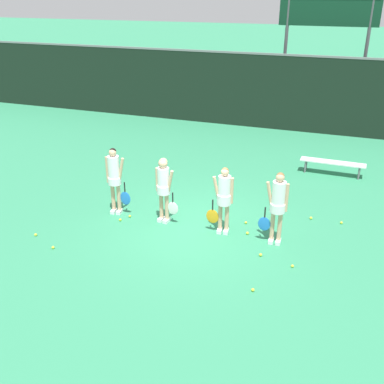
% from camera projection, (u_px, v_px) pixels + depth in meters
% --- Properties ---
extents(ground_plane, '(140.00, 140.00, 0.00)m').
position_uv_depth(ground_plane, '(194.00, 226.00, 11.31)').
color(ground_plane, '#2D7F56').
extents(fence_windscreen, '(60.00, 0.08, 3.10)m').
position_uv_depth(fence_windscreen, '(269.00, 92.00, 18.55)').
color(fence_windscreen, black).
rests_on(fence_windscreen, ground_plane).
extents(scoreboard, '(3.97, 0.15, 5.35)m').
position_uv_depth(scoreboard, '(328.00, 22.00, 18.26)').
color(scoreboard, '#515156').
rests_on(scoreboard, ground_plane).
extents(bench_courtside, '(2.02, 0.40, 0.44)m').
position_uv_depth(bench_courtside, '(333.00, 163.00, 14.27)').
color(bench_courtside, silver).
rests_on(bench_courtside, ground_plane).
extents(player_0, '(0.63, 0.34, 1.80)m').
position_uv_depth(player_0, '(115.00, 176.00, 11.55)').
color(player_0, tan).
rests_on(player_0, ground_plane).
extents(player_1, '(0.62, 0.34, 1.71)m').
position_uv_depth(player_1, '(164.00, 185.00, 11.13)').
color(player_1, tan).
rests_on(player_1, ground_plane).
extents(player_2, '(0.64, 0.34, 1.69)m').
position_uv_depth(player_2, '(224.00, 196.00, 10.63)').
color(player_2, tan).
rests_on(player_2, ground_plane).
extents(player_3, '(0.64, 0.35, 1.76)m').
position_uv_depth(player_3, '(278.00, 203.00, 10.16)').
color(player_3, tan).
rests_on(player_3, ground_plane).
extents(tennis_ball_0, '(0.07, 0.07, 0.07)m').
position_uv_depth(tennis_ball_0, '(253.00, 290.00, 8.85)').
color(tennis_ball_0, '#CCE033').
rests_on(tennis_ball_0, ground_plane).
extents(tennis_ball_1, '(0.07, 0.07, 0.07)m').
position_uv_depth(tennis_ball_1, '(53.00, 247.00, 10.30)').
color(tennis_ball_1, '#CCE033').
rests_on(tennis_ball_1, ground_plane).
extents(tennis_ball_2, '(0.07, 0.07, 0.07)m').
position_uv_depth(tennis_ball_2, '(341.00, 223.00, 11.39)').
color(tennis_ball_2, '#CCE033').
rests_on(tennis_ball_2, ground_plane).
extents(tennis_ball_3, '(0.07, 0.07, 0.07)m').
position_uv_depth(tennis_ball_3, '(311.00, 218.00, 11.62)').
color(tennis_ball_3, '#CCE033').
rests_on(tennis_ball_3, ground_plane).
extents(tennis_ball_4, '(0.07, 0.07, 0.07)m').
position_uv_depth(tennis_ball_4, '(247.00, 233.00, 10.90)').
color(tennis_ball_4, '#CCE033').
rests_on(tennis_ball_4, ground_plane).
extents(tennis_ball_5, '(0.07, 0.07, 0.07)m').
position_uv_depth(tennis_ball_5, '(292.00, 266.00, 9.62)').
color(tennis_ball_5, '#CCE033').
rests_on(tennis_ball_5, ground_plane).
extents(tennis_ball_6, '(0.07, 0.07, 0.07)m').
position_uv_depth(tennis_ball_6, '(260.00, 225.00, 11.30)').
color(tennis_ball_6, '#CCE033').
rests_on(tennis_ball_6, ground_plane).
extents(tennis_ball_7, '(0.06, 0.06, 0.06)m').
position_uv_depth(tennis_ball_7, '(246.00, 223.00, 11.40)').
color(tennis_ball_7, '#CCE033').
rests_on(tennis_ball_7, ground_plane).
extents(tennis_ball_8, '(0.07, 0.07, 0.07)m').
position_uv_depth(tennis_ball_8, '(261.00, 255.00, 10.02)').
color(tennis_ball_8, '#CCE033').
rests_on(tennis_ball_8, ground_plane).
extents(tennis_ball_9, '(0.07, 0.07, 0.07)m').
position_uv_depth(tennis_ball_9, '(36.00, 235.00, 10.83)').
color(tennis_ball_9, '#CCE033').
rests_on(tennis_ball_9, ground_plane).
extents(tennis_ball_10, '(0.07, 0.07, 0.07)m').
position_uv_depth(tennis_ball_10, '(120.00, 220.00, 11.53)').
color(tennis_ball_10, '#CCE033').
rests_on(tennis_ball_10, ground_plane).
extents(tennis_ball_11, '(0.06, 0.06, 0.06)m').
position_uv_depth(tennis_ball_11, '(130.00, 216.00, 11.72)').
color(tennis_ball_11, '#CCE033').
rests_on(tennis_ball_11, ground_plane).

